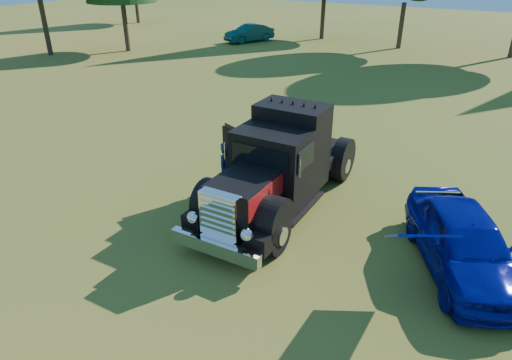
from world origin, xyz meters
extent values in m
plane|color=#475F1C|center=(0.00, 0.00, 0.00)|extent=(120.00, 120.00, 0.00)
cylinder|color=#2D2116|center=(-26.00, 14.00, 1.98)|extent=(0.36, 0.36, 3.96)
cylinder|color=#2D2116|center=(-4.00, 29.50, 1.71)|extent=(0.36, 0.36, 3.42)
cylinder|color=#2D2116|center=(-22.00, 18.00, 2.34)|extent=(0.36, 0.36, 4.68)
cylinder|color=#2D2116|center=(-32.00, 30.00, 2.16)|extent=(0.36, 0.36, 4.32)
cylinder|color=#2D2116|center=(-11.00, 30.50, 2.34)|extent=(0.36, 0.36, 4.68)
cylinder|color=black|center=(-1.90, 0.12, 0.55)|extent=(0.32, 1.10, 1.10)
cylinder|color=black|center=(0.20, 0.12, 0.55)|extent=(0.32, 1.10, 1.10)
cylinder|color=black|center=(-1.90, 4.92, 0.55)|extent=(0.32, 1.10, 1.10)
cylinder|color=black|center=(0.20, 4.92, 0.55)|extent=(0.32, 1.10, 1.10)
cylinder|color=black|center=(-1.57, 4.92, 0.55)|extent=(0.32, 1.10, 1.10)
cylinder|color=black|center=(-0.13, 4.92, 0.55)|extent=(0.32, 1.10, 1.10)
cube|color=black|center=(-0.85, 2.72, 0.62)|extent=(1.60, 6.40, 0.28)
cube|color=white|center=(-0.85, -1.13, 0.55)|extent=(2.50, 0.22, 0.36)
cube|color=white|center=(-0.85, -0.83, 1.25)|extent=(1.05, 0.30, 1.30)
cube|color=black|center=(-0.85, 0.22, 1.30)|extent=(1.35, 1.80, 1.10)
cube|color=maroon|center=(-1.54, 0.22, 1.50)|extent=(0.02, 1.80, 0.60)
cube|color=maroon|center=(-0.16, 0.22, 1.50)|extent=(0.02, 1.80, 0.60)
cylinder|color=black|center=(-1.80, 0.12, 0.95)|extent=(0.55, 1.24, 1.24)
cylinder|color=black|center=(0.10, 0.12, 0.95)|extent=(0.55, 1.24, 1.24)
sphere|color=white|center=(-1.63, -0.90, 1.05)|extent=(0.32, 0.32, 0.32)
sphere|color=white|center=(-0.07, -0.90, 1.05)|extent=(0.32, 0.32, 0.32)
cube|color=black|center=(-0.85, 1.77, 1.55)|extent=(2.05, 1.30, 2.10)
cube|color=black|center=(-0.85, 1.10, 2.05)|extent=(1.70, 0.05, 0.65)
cube|color=black|center=(-0.85, 3.07, 1.75)|extent=(2.05, 1.30, 2.50)
cube|color=black|center=(-0.85, 4.72, 0.95)|extent=(2.00, 2.00, 0.35)
cube|color=black|center=(-2.38, 2.19, 1.45)|extent=(1.03, 0.51, 1.50)
cube|color=maroon|center=(-2.40, 2.23, 1.30)|extent=(0.78, 0.37, 0.75)
imported|color=#07219B|center=(4.38, 1.74, 0.78)|extent=(3.75, 4.90, 1.56)
cube|color=#07219B|center=(3.59, 0.23, 1.55)|extent=(1.58, 1.43, 0.67)
imported|color=#20224B|center=(-2.48, 2.00, 0.92)|extent=(0.54, 0.73, 1.84)
imported|color=#1D2544|center=(-2.65, 2.43, 0.84)|extent=(1.04, 1.00, 1.68)
imported|color=#0B433F|center=(-15.80, 26.06, 0.71)|extent=(3.18, 4.52, 1.41)
camera|label=1|loc=(4.54, -8.58, 7.00)|focal=32.00mm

